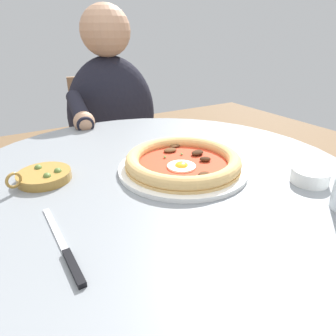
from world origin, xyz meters
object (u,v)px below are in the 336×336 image
object	(u,v)px
pizza_on_plate	(183,163)
steak_knife	(67,253)
cafe_chair_diner	(111,144)
ramekin_capers	(310,175)
olive_pan	(44,176)
dining_table	(158,231)
diner_person	(115,155)

from	to	relation	value
pizza_on_plate	steak_knife	distance (m)	0.34
cafe_chair_diner	steak_knife	bearing A→B (deg)	-23.31
pizza_on_plate	ramekin_capers	bearing A→B (deg)	46.27
pizza_on_plate	olive_pan	distance (m)	0.31
steak_knife	cafe_chair_diner	bearing A→B (deg)	156.69
pizza_on_plate	dining_table	bearing A→B (deg)	-108.46
dining_table	ramekin_capers	world-z (taller)	ramekin_capers
dining_table	cafe_chair_diner	distance (m)	0.85
olive_pan	diner_person	bearing A→B (deg)	147.69
olive_pan	cafe_chair_diner	xyz separation A→B (m)	(-0.73, 0.41, -0.24)
dining_table	steak_knife	size ratio (longest dim) A/B	4.38
pizza_on_plate	diner_person	size ratio (longest dim) A/B	0.26
pizza_on_plate	olive_pan	bearing A→B (deg)	-110.96
dining_table	olive_pan	bearing A→B (deg)	-111.58
ramekin_capers	diner_person	size ratio (longest dim) A/B	0.07
steak_knife	ramekin_capers	world-z (taller)	ramekin_capers
ramekin_capers	cafe_chair_diner	xyz separation A→B (m)	(-1.03, -0.07, -0.25)
dining_table	olive_pan	world-z (taller)	olive_pan
ramekin_capers	pizza_on_plate	bearing A→B (deg)	-133.73
pizza_on_plate	cafe_chair_diner	distance (m)	0.89
dining_table	ramekin_capers	distance (m)	0.37
dining_table	diner_person	bearing A→B (deg)	167.40
pizza_on_plate	diner_person	distance (m)	0.76
dining_table	cafe_chair_diner	bearing A→B (deg)	167.26
dining_table	pizza_on_plate	size ratio (longest dim) A/B	3.13
cafe_chair_diner	pizza_on_plate	bearing A→B (deg)	-8.65
steak_knife	cafe_chair_diner	world-z (taller)	cafe_chair_diner
pizza_on_plate	cafe_chair_diner	xyz separation A→B (m)	(-0.84, 0.13, -0.25)
steak_knife	dining_table	bearing A→B (deg)	125.34
ramekin_capers	olive_pan	world-z (taller)	olive_pan
pizza_on_plate	diner_person	world-z (taller)	diner_person
steak_knife	olive_pan	world-z (taller)	olive_pan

